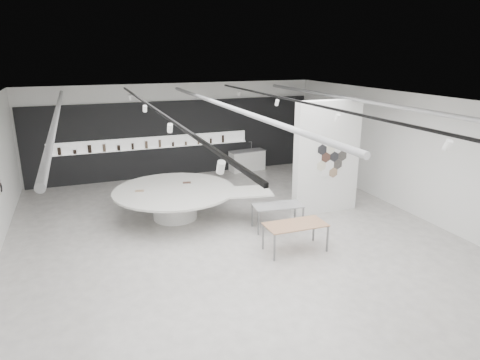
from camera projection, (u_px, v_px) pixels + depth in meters
name	position (u px, v px, depth m)	size (l,w,h in m)	color
room	(230.00, 167.00, 11.33)	(12.02, 14.02, 3.82)	beige
back_wall_display	(175.00, 139.00, 17.69)	(11.80, 0.27, 3.10)	black
partition_column	(327.00, 158.00, 13.52)	(2.20, 0.38, 3.60)	white
display_island	(177.00, 199.00, 13.26)	(5.07, 4.42, 0.96)	white
sample_table_wood	(296.00, 226.00, 11.05)	(1.60, 0.81, 0.75)	#A97857
sample_table_stone	(278.00, 207.00, 12.46)	(1.50, 0.88, 0.74)	gray
kitchen_counter	(247.00, 160.00, 18.70)	(1.63, 0.78, 1.23)	white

